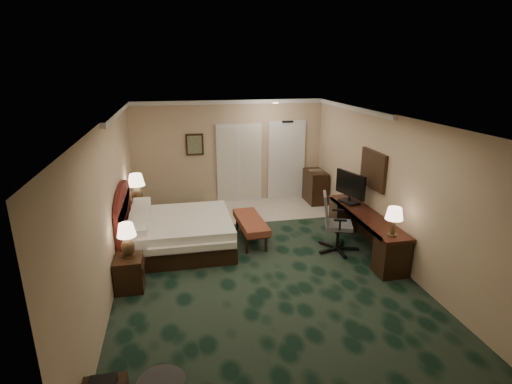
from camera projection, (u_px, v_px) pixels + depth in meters
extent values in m
cube|color=black|center=(259.00, 265.00, 7.40)|extent=(5.00, 7.50, 0.00)
cube|color=white|center=(259.00, 119.00, 6.58)|extent=(5.00, 7.50, 0.00)
cube|color=tan|center=(229.00, 152.00, 10.49)|extent=(5.00, 0.00, 2.70)
cube|color=tan|center=(349.00, 328.00, 3.49)|extent=(5.00, 0.00, 2.70)
cube|color=tan|center=(110.00, 206.00, 6.51)|extent=(0.00, 7.50, 2.70)
cube|color=tan|center=(390.00, 188.00, 7.47)|extent=(0.00, 7.50, 2.70)
cube|color=beige|center=(270.00, 209.00, 10.28)|extent=(3.20, 1.70, 0.01)
cube|color=silver|center=(286.00, 161.00, 10.85)|extent=(1.02, 0.06, 2.18)
cube|color=#BAB9B9|center=(239.00, 163.00, 10.59)|extent=(1.20, 0.06, 2.10)
cube|color=#465A4D|center=(195.00, 145.00, 10.20)|extent=(0.45, 0.06, 0.55)
cube|color=white|center=(373.00, 170.00, 7.96)|extent=(0.05, 0.95, 0.75)
cube|color=silver|center=(181.00, 233.00, 8.00)|extent=(2.02, 1.87, 0.64)
cube|color=black|center=(130.00, 273.00, 6.56)|extent=(0.45, 0.51, 0.56)
cube|color=black|center=(141.00, 216.00, 8.97)|extent=(0.48, 0.54, 0.59)
cube|color=brown|center=(251.00, 229.00, 8.40)|extent=(0.56, 1.43, 0.47)
cube|color=black|center=(364.00, 232.00, 7.95)|extent=(0.56, 2.58, 0.74)
cube|color=black|center=(350.00, 188.00, 8.38)|extent=(0.31, 0.85, 0.67)
cube|color=black|center=(315.00, 187.00, 10.68)|extent=(0.46, 0.82, 0.87)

